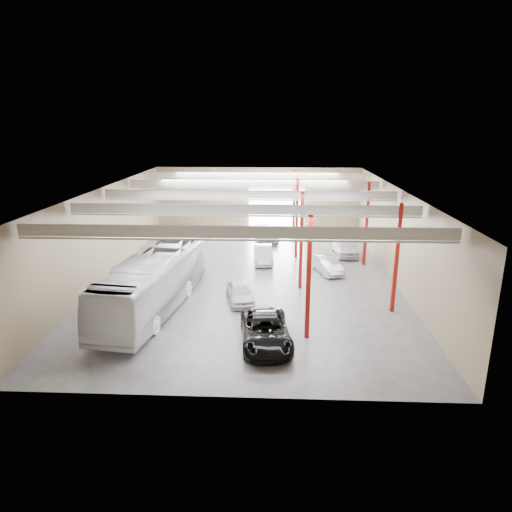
# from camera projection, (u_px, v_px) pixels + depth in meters

# --- Properties ---
(depot_shell) EXTENTS (22.12, 32.12, 7.06)m
(depot_shell) POSITION_uv_depth(u_px,v_px,m) (252.00, 214.00, 34.54)
(depot_shell) COLOR #4C4C51
(depot_shell) RESTS_ON ground
(coach_bus) EXTENTS (4.67, 13.34, 3.64)m
(coach_bus) POSITION_uv_depth(u_px,v_px,m) (154.00, 283.00, 29.09)
(coach_bus) COLOR silver
(coach_bus) RESTS_ON ground
(black_sedan) EXTENTS (3.19, 5.86, 1.56)m
(black_sedan) POSITION_uv_depth(u_px,v_px,m) (266.00, 331.00, 24.72)
(black_sedan) COLOR black
(black_sedan) RESTS_ON ground
(car_row_a) EXTENTS (2.45, 4.21, 1.35)m
(car_row_a) POSITION_uv_depth(u_px,v_px,m) (240.00, 292.00, 30.70)
(car_row_a) COLOR silver
(car_row_a) RESTS_ON ground
(car_row_b) EXTENTS (1.85, 4.48, 1.44)m
(car_row_b) POSITION_uv_depth(u_px,v_px,m) (263.00, 254.00, 39.30)
(car_row_b) COLOR #BBBBC0
(car_row_b) RESTS_ON ground
(car_row_c) EXTENTS (2.79, 4.93, 1.35)m
(car_row_c) POSITION_uv_depth(u_px,v_px,m) (266.00, 235.00, 46.16)
(car_row_c) COLOR gray
(car_row_c) RESTS_ON ground
(car_right_near) EXTENTS (2.60, 4.27, 1.33)m
(car_right_near) POSITION_uv_depth(u_px,v_px,m) (326.00, 265.00, 36.63)
(car_right_near) COLOR silver
(car_right_near) RESTS_ON ground
(car_right_far) EXTENTS (2.12, 4.76, 1.59)m
(car_right_far) POSITION_uv_depth(u_px,v_px,m) (345.00, 246.00, 41.48)
(car_right_far) COLOR silver
(car_right_far) RESTS_ON ground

